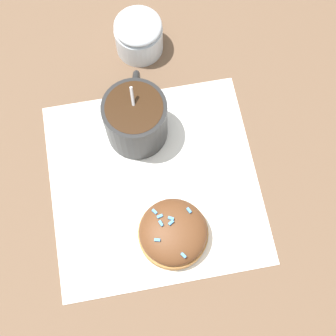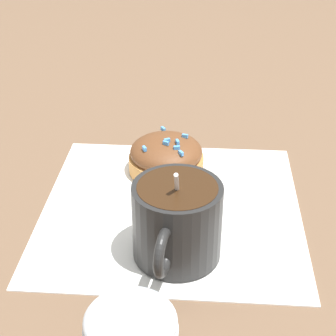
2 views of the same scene
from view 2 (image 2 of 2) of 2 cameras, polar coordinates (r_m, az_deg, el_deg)
The scene contains 4 objects.
ground_plane at distance 0.61m, azimuth 0.35°, elevation -4.22°, with size 3.00×3.00×0.00m, color brown.
paper_napkin at distance 0.60m, azimuth 0.35°, elevation -4.10°, with size 0.28×0.28×0.00m.
coffee_cup at distance 0.52m, azimuth 0.89°, elevation -5.20°, with size 0.11×0.08×0.10m.
frosted_pastry at distance 0.66m, azimuth -0.18°, elevation 1.23°, with size 0.09×0.09×0.05m.
Camera 2 is at (0.49, 0.05, 0.35)m, focal length 60.00 mm.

